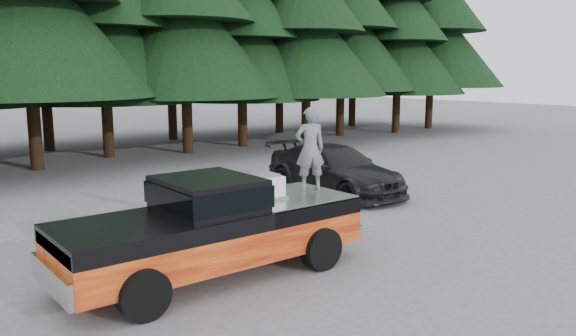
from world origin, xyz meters
TOP-DOWN VIEW (x-y plane):
  - ground at (0.00, 0.00)m, footprint 120.00×120.00m
  - pickup_truck at (-1.61, -0.14)m, footprint 6.00×2.04m
  - truck_cab at (-1.71, -0.14)m, footprint 1.66×1.90m
  - air_compressor at (-0.39, -0.11)m, footprint 0.65×0.54m
  - man_on_bed at (0.90, 0.02)m, footprint 0.76×0.64m
  - parked_car at (5.31, 3.94)m, footprint 2.27×5.30m

SIDE VIEW (x-z plane):
  - ground at x=0.00m, z-range 0.00..0.00m
  - pickup_truck at x=-1.61m, z-range 0.00..1.33m
  - parked_car at x=5.31m, z-range 0.00..1.52m
  - air_compressor at x=-0.39m, z-range 1.33..1.77m
  - truck_cab at x=-1.71m, z-range 1.33..1.92m
  - man_on_bed at x=0.90m, z-range 1.33..3.11m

